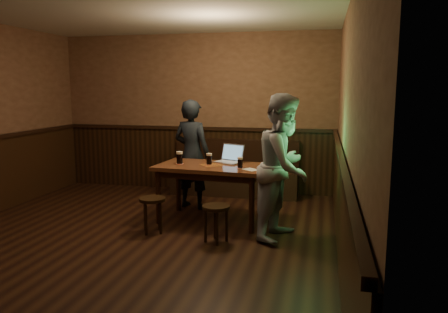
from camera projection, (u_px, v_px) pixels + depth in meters
name	position (u px, v px, depth m)	size (l,w,h in m)	color
room	(130.00, 143.00, 5.23)	(5.04, 6.04, 2.84)	black
bench	(235.00, 177.00, 7.63)	(2.20, 0.50, 0.95)	black
pub_table	(212.00, 172.00, 6.04)	(1.55, 0.97, 0.80)	#552F18
stool_left	(152.00, 205.00, 5.59)	(0.43, 0.43, 0.46)	black
stool_right	(216.00, 213.00, 5.25)	(0.43, 0.43, 0.45)	black
pint_left	(180.00, 158.00, 6.10)	(0.11, 0.11, 0.18)	#B52A16
pint_mid	(209.00, 159.00, 6.05)	(0.10, 0.10, 0.16)	#B52A16
pint_right	(240.00, 162.00, 5.79)	(0.09, 0.09, 0.15)	#B52A16
laptop	(230.00, 158.00, 6.22)	(0.45, 0.41, 0.26)	silver
menu	(251.00, 170.00, 5.68)	(0.22, 0.15, 0.00)	silver
person_suit	(192.00, 154.00, 6.71)	(0.61, 0.40, 1.68)	black
person_grey	(284.00, 167.00, 5.34)	(0.87, 0.68, 1.79)	#939398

